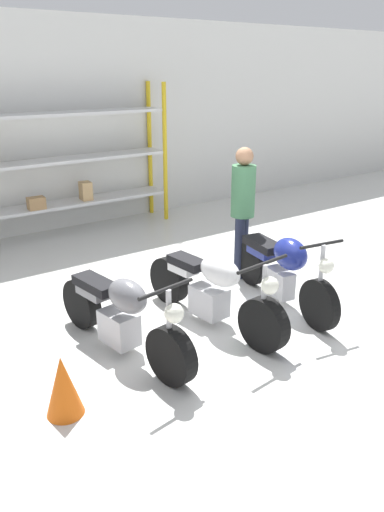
{
  "coord_description": "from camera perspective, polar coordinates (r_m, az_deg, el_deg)",
  "views": [
    {
      "loc": [
        -3.09,
        -4.01,
        2.74
      ],
      "look_at": [
        0.0,
        0.4,
        0.7
      ],
      "focal_mm": 35.0,
      "sensor_mm": 36.0,
      "label": 1
    }
  ],
  "objects": [
    {
      "name": "person_browsing",
      "position": [
        6.72,
        5.83,
        6.15
      ],
      "size": [
        0.44,
        0.44,
        1.79
      ],
      "rotation": [
        0.0,
        0.0,
        2.11
      ],
      "color": "#1E2338",
      "rests_on": "ground_plane"
    },
    {
      "name": "back_wall",
      "position": [
        9.13,
        -15.5,
        14.09
      ],
      "size": [
        30.0,
        0.08,
        3.6
      ],
      "color": "silver",
      "rests_on": "ground_plane"
    },
    {
      "name": "traffic_cone",
      "position": [
        4.39,
        -14.53,
        -14.15
      ],
      "size": [
        0.32,
        0.32,
        0.55
      ],
      "color": "orange",
      "rests_on": "ground_plane"
    },
    {
      "name": "shelving_rack",
      "position": [
        8.67,
        -17.96,
        9.92
      ],
      "size": [
        4.7,
        0.63,
        2.51
      ],
      "color": "gold",
      "rests_on": "ground_plane"
    },
    {
      "name": "ground_plane",
      "position": [
        5.76,
        2.31,
        -7.69
      ],
      "size": [
        30.0,
        30.0,
        0.0
      ],
      "primitive_type": "plane",
      "color": "silver"
    },
    {
      "name": "motorcycle_white",
      "position": [
        5.58,
        2.36,
        -3.93
      ],
      "size": [
        0.71,
        2.11,
        0.96
      ],
      "rotation": [
        0.0,
        0.0,
        -1.46
      ],
      "color": "black",
      "rests_on": "ground_plane"
    },
    {
      "name": "motorcycle_blue",
      "position": [
        6.11,
        10.33,
        -1.35
      ],
      "size": [
        0.63,
        1.97,
        1.0
      ],
      "rotation": [
        0.0,
        0.0,
        -1.73
      ],
      "color": "black",
      "rests_on": "ground_plane"
    },
    {
      "name": "motorcycle_grey",
      "position": [
        5.08,
        -8.09,
        -6.71
      ],
      "size": [
        0.64,
        2.07,
        0.95
      ],
      "rotation": [
        0.0,
        0.0,
        -1.42
      ],
      "color": "black",
      "rests_on": "ground_plane"
    }
  ]
}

